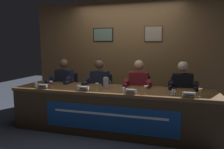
# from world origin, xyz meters

# --- Properties ---
(ground_plane) EXTENTS (12.00, 12.00, 0.00)m
(ground_plane) POSITION_xyz_m (0.00, 0.00, 0.00)
(ground_plane) COLOR #383D4C
(wall_back_panelled) EXTENTS (4.72, 0.14, 2.60)m
(wall_back_panelled) POSITION_xyz_m (-0.00, 1.41, 1.30)
(wall_back_panelled) COLOR brown
(wall_back_panelled) RESTS_ON ground_plane
(conference_table) EXTENTS (3.52, 0.87, 0.76)m
(conference_table) POSITION_xyz_m (0.00, -0.12, 0.52)
(conference_table) COLOR brown
(conference_table) RESTS_ON ground_plane
(chair_far_left) EXTENTS (0.44, 0.44, 0.91)m
(chair_far_left) POSITION_xyz_m (-1.21, 0.62, 0.45)
(chair_far_left) COLOR black
(chair_far_left) RESTS_ON ground_plane
(panelist_far_left) EXTENTS (0.51, 0.48, 1.24)m
(panelist_far_left) POSITION_xyz_m (-1.21, 0.42, 0.72)
(panelist_far_left) COLOR black
(panelist_far_left) RESTS_ON ground_plane
(nameplate_far_left) EXTENTS (0.18, 0.06, 0.08)m
(nameplate_far_left) POSITION_xyz_m (-1.18, -0.33, 0.80)
(nameplate_far_left) COLOR white
(nameplate_far_left) RESTS_ON conference_table
(juice_glass_far_left) EXTENTS (0.06, 0.06, 0.12)m
(juice_glass_far_left) POSITION_xyz_m (-1.05, -0.25, 0.84)
(juice_glass_far_left) COLOR white
(juice_glass_far_left) RESTS_ON conference_table
(water_cup_far_left) EXTENTS (0.06, 0.06, 0.08)m
(water_cup_far_left) POSITION_xyz_m (-1.40, -0.23, 0.79)
(water_cup_far_left) COLOR silver
(water_cup_far_left) RESTS_ON conference_table
(chair_center_left) EXTENTS (0.44, 0.44, 0.91)m
(chair_center_left) POSITION_xyz_m (-0.40, 0.62, 0.45)
(chair_center_left) COLOR black
(chair_center_left) RESTS_ON ground_plane
(panelist_center_left) EXTENTS (0.51, 0.48, 1.24)m
(panelist_center_left) POSITION_xyz_m (-0.40, 0.42, 0.72)
(panelist_center_left) COLOR black
(panelist_center_left) RESTS_ON ground_plane
(nameplate_center_left) EXTENTS (0.17, 0.06, 0.08)m
(nameplate_center_left) POSITION_xyz_m (-0.40, -0.32, 0.80)
(nameplate_center_left) COLOR white
(nameplate_center_left) RESTS_ON conference_table
(juice_glass_center_left) EXTENTS (0.06, 0.06, 0.12)m
(juice_glass_center_left) POSITION_xyz_m (-0.20, -0.22, 0.84)
(juice_glass_center_left) COLOR white
(juice_glass_center_left) RESTS_ON conference_table
(water_cup_center_left) EXTENTS (0.06, 0.06, 0.08)m
(water_cup_center_left) POSITION_xyz_m (-0.53, -0.25, 0.79)
(water_cup_center_left) COLOR silver
(water_cup_center_left) RESTS_ON conference_table
(chair_center_right) EXTENTS (0.44, 0.44, 0.91)m
(chair_center_right) POSITION_xyz_m (0.40, 0.62, 0.45)
(chair_center_right) COLOR black
(chair_center_right) RESTS_ON ground_plane
(panelist_center_right) EXTENTS (0.51, 0.48, 1.24)m
(panelist_center_right) POSITION_xyz_m (0.40, 0.42, 0.72)
(panelist_center_right) COLOR black
(panelist_center_right) RESTS_ON ground_plane
(nameplate_center_right) EXTENTS (0.17, 0.06, 0.08)m
(nameplate_center_right) POSITION_xyz_m (0.40, -0.35, 0.80)
(nameplate_center_right) COLOR white
(nameplate_center_right) RESTS_ON conference_table
(juice_glass_center_right) EXTENTS (0.06, 0.06, 0.12)m
(juice_glass_center_right) POSITION_xyz_m (0.62, -0.25, 0.84)
(juice_glass_center_right) COLOR white
(juice_glass_center_right) RESTS_ON conference_table
(water_cup_center_right) EXTENTS (0.06, 0.06, 0.08)m
(water_cup_center_right) POSITION_xyz_m (0.26, -0.25, 0.79)
(water_cup_center_right) COLOR silver
(water_cup_center_right) RESTS_ON conference_table
(chair_far_right) EXTENTS (0.44, 0.44, 0.91)m
(chair_far_right) POSITION_xyz_m (1.21, 0.62, 0.45)
(chair_far_right) COLOR black
(chair_far_right) RESTS_ON ground_plane
(panelist_far_right) EXTENTS (0.51, 0.48, 1.24)m
(panelist_far_right) POSITION_xyz_m (1.21, 0.42, 0.72)
(panelist_far_right) COLOR black
(panelist_far_right) RESTS_ON ground_plane
(nameplate_far_right) EXTENTS (0.18, 0.06, 0.08)m
(nameplate_far_right) POSITION_xyz_m (1.25, -0.34, 0.80)
(nameplate_far_right) COLOR white
(nameplate_far_right) RESTS_ON conference_table
(juice_glass_far_right) EXTENTS (0.06, 0.06, 0.12)m
(juice_glass_far_right) POSITION_xyz_m (1.41, -0.24, 0.84)
(juice_glass_far_right) COLOR white
(juice_glass_far_right) RESTS_ON conference_table
(water_cup_far_right) EXTENTS (0.06, 0.06, 0.08)m
(water_cup_far_right) POSITION_xyz_m (1.04, -0.24, 0.79)
(water_cup_far_right) COLOR silver
(water_cup_far_right) RESTS_ON conference_table
(water_pitcher_central) EXTENTS (0.15, 0.10, 0.21)m
(water_pitcher_central) POSITION_xyz_m (-0.12, 0.01, 0.85)
(water_pitcher_central) COLOR silver
(water_pitcher_central) RESTS_ON conference_table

